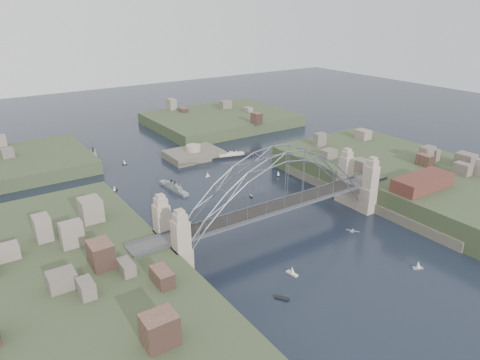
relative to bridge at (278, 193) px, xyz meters
name	(u,v)px	position (x,y,z in m)	size (l,w,h in m)	color
ground	(276,233)	(0.00, 0.00, -12.32)	(500.00, 500.00, 0.00)	black
bridge	(278,193)	(0.00, 0.00, 0.00)	(84.00, 13.80, 24.60)	#4C4B4E
shore_west	(61,300)	(-57.32, 0.00, -10.35)	(50.50, 90.00, 12.00)	#374428
shore_east	(407,183)	(57.32, 0.00, -10.35)	(50.50, 90.00, 12.00)	#374428
headland_nw	(6,171)	(-55.00, 95.00, -11.82)	(60.00, 45.00, 9.00)	#374428
headland_ne	(221,123)	(50.00, 110.00, -11.57)	(70.00, 55.00, 9.50)	#374428
fort_island	(194,158)	(12.00, 70.00, -12.66)	(22.00, 16.00, 9.40)	#575244
wharf_shed	(422,182)	(44.00, -14.00, -2.32)	(20.00, 8.00, 4.00)	#592D26
finger_pier	(451,233)	(39.00, -28.00, -11.62)	(4.00, 22.00, 1.40)	#4C4B4E
naval_cruiser_near	(173,188)	(-9.91, 44.16, -11.58)	(3.64, 16.06, 4.78)	gray
naval_cruiser_far	(94,156)	(-22.43, 92.63, -11.42)	(6.10, 17.29, 5.80)	gray
ocean_liner	(231,156)	(24.80, 61.13, -11.58)	(19.66, 7.51, 4.81)	black
aeroplane	(352,231)	(7.82, -19.95, -5.03)	(2.01, 2.88, 0.47)	#9FA1A6
small_boat_a	(181,224)	(-19.62, 19.31, -12.17)	(2.39, 2.09, 0.45)	silver
small_boat_b	(251,196)	(8.58, 24.09, -12.03)	(0.89, 1.69, 1.43)	silver
small_boat_c	(292,272)	(-9.38, -17.77, -11.59)	(1.41, 3.21, 2.38)	silver
small_boat_d	(278,174)	(27.96, 34.01, -11.48)	(1.91, 2.57, 2.38)	silver
small_boat_e	(114,189)	(-27.23, 54.00, -11.58)	(2.78, 3.01, 2.38)	silver
small_boat_f	(208,174)	(5.85, 47.91, -11.33)	(1.79, 1.24, 2.38)	silver
small_boat_g	(418,266)	(17.25, -32.98, -11.48)	(2.58, 1.92, 2.38)	silver
small_boat_h	(124,162)	(-14.83, 77.99, -11.37)	(2.04, 1.34, 2.38)	silver
small_boat_i	(322,186)	(32.94, 15.99, -11.45)	(1.42, 2.46, 2.38)	silver
small_boat_j	(282,298)	(-17.30, -23.71, -12.17)	(2.60, 3.19, 0.45)	silver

